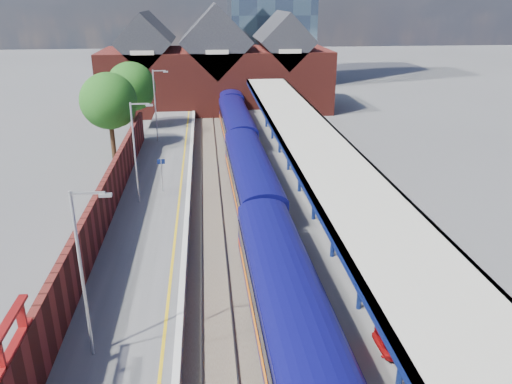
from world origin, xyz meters
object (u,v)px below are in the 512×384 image
at_px(parked_car_silver, 385,237).
at_px(parked_car_blue, 377,246).
at_px(lamp_post_b, 84,266).
at_px(lamp_post_d, 156,101).
at_px(parked_car_red, 429,334).
at_px(platform_sign, 162,170).
at_px(train, 242,144).
at_px(lamp_post_c, 136,147).
at_px(parked_car_dark, 462,360).

height_order(parked_car_silver, parked_car_blue, parked_car_silver).
height_order(lamp_post_b, lamp_post_d, same).
relative_size(parked_car_red, parked_car_silver, 0.96).
distance_m(platform_sign, parked_car_silver, 16.81).
bearing_deg(train, lamp_post_b, -106.77).
bearing_deg(lamp_post_b, lamp_post_c, 90.00).
distance_m(train, parked_car_blue, 20.17).
distance_m(lamp_post_d, parked_car_dark, 37.42).
bearing_deg(parked_car_blue, train, 2.67).
bearing_deg(parked_car_silver, lamp_post_b, 135.83).
xyz_separation_m(platform_sign, parked_car_dark, (12.55, -20.58, -1.05)).
height_order(train, platform_sign, platform_sign).
bearing_deg(train, lamp_post_c, -127.96).
xyz_separation_m(lamp_post_d, parked_car_dark, (13.92, -34.58, -3.36)).
xyz_separation_m(train, lamp_post_d, (-7.86, 5.93, 2.87)).
distance_m(train, lamp_post_c, 13.09).
bearing_deg(lamp_post_c, train, 52.04).
relative_size(lamp_post_b, parked_car_blue, 1.58).
relative_size(lamp_post_d, parked_car_blue, 1.58).
bearing_deg(lamp_post_d, parked_car_dark, -68.08).
bearing_deg(lamp_post_c, platform_sign, 55.74).
bearing_deg(lamp_post_d, parked_car_blue, -61.25).
bearing_deg(parked_car_red, lamp_post_c, 34.28).
bearing_deg(platform_sign, lamp_post_b, -94.33).
distance_m(platform_sign, parked_car_blue, 16.78).
xyz_separation_m(train, lamp_post_b, (-7.86, -26.07, 2.87)).
xyz_separation_m(train, parked_car_blue, (5.96, -19.26, -0.51)).
relative_size(lamp_post_b, parked_car_red, 1.62).
bearing_deg(lamp_post_b, parked_car_silver, 27.58).
xyz_separation_m(lamp_post_d, platform_sign, (1.36, -14.00, -2.30)).
height_order(lamp_post_c, parked_car_blue, lamp_post_c).
distance_m(lamp_post_b, parked_car_red, 13.74).
distance_m(parked_car_dark, parked_car_blue, 9.39).
height_order(lamp_post_d, parked_car_red, lamp_post_d).
distance_m(parked_car_silver, parked_car_dark, 10.18).
distance_m(lamp_post_b, lamp_post_c, 16.00).
bearing_deg(parked_car_dark, lamp_post_d, 13.60).
bearing_deg(lamp_post_b, platform_sign, 85.67).
bearing_deg(parked_car_dark, train, 3.62).
bearing_deg(platform_sign, lamp_post_d, 95.56).
xyz_separation_m(platform_sign, parked_car_blue, (12.46, -11.19, -1.08)).
bearing_deg(lamp_post_b, parked_car_dark, -10.50).
bearing_deg(parked_car_dark, parked_car_red, 13.60).
distance_m(lamp_post_d, platform_sign, 14.25).
relative_size(train, lamp_post_d, 9.42).
relative_size(lamp_post_c, lamp_post_d, 1.00).
bearing_deg(lamp_post_d, lamp_post_c, -90.00).
relative_size(lamp_post_d, platform_sign, 2.80).
xyz_separation_m(lamp_post_d, parked_car_silver, (14.52, -24.42, -3.25)).
relative_size(parked_car_red, parked_car_blue, 0.98).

